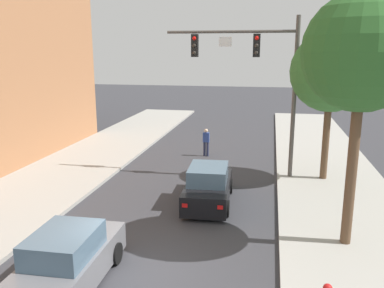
{
  "coord_description": "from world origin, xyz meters",
  "views": [
    {
      "loc": [
        3.54,
        -9.67,
        6.13
      ],
      "look_at": [
        0.14,
        7.66,
        2.0
      ],
      "focal_mm": 37.76,
      "sensor_mm": 36.0,
      "label": 1
    }
  ],
  "objects_px": {
    "street_tree_nearest": "(363,53)",
    "car_following_grey": "(67,262)",
    "traffic_signal_mast": "(258,68)",
    "car_lead_black": "(208,186)",
    "pedestrian_crossing_road": "(206,141)",
    "street_tree_second": "(331,72)"
  },
  "relations": [
    {
      "from": "street_tree_nearest",
      "to": "traffic_signal_mast",
      "type": "bearing_deg",
      "value": 115.0
    },
    {
      "from": "traffic_signal_mast",
      "to": "car_following_grey",
      "type": "xyz_separation_m",
      "value": [
        -4.4,
        -10.55,
        -4.6
      ]
    },
    {
      "from": "street_tree_second",
      "to": "car_following_grey",
      "type": "bearing_deg",
      "value": -126.07
    },
    {
      "from": "street_tree_nearest",
      "to": "street_tree_second",
      "type": "height_order",
      "value": "street_tree_nearest"
    },
    {
      "from": "street_tree_nearest",
      "to": "street_tree_second",
      "type": "bearing_deg",
      "value": 89.25
    },
    {
      "from": "car_following_grey",
      "to": "pedestrian_crossing_road",
      "type": "height_order",
      "value": "pedestrian_crossing_road"
    },
    {
      "from": "street_tree_second",
      "to": "car_lead_black",
      "type": "bearing_deg",
      "value": -141.87
    },
    {
      "from": "car_lead_black",
      "to": "street_tree_nearest",
      "type": "bearing_deg",
      "value": -30.64
    },
    {
      "from": "traffic_signal_mast",
      "to": "street_tree_nearest",
      "type": "height_order",
      "value": "street_tree_nearest"
    },
    {
      "from": "car_lead_black",
      "to": "street_tree_nearest",
      "type": "xyz_separation_m",
      "value": [
        4.86,
        -2.88,
        5.31
      ]
    },
    {
      "from": "street_tree_nearest",
      "to": "car_lead_black",
      "type": "bearing_deg",
      "value": 149.36
    },
    {
      "from": "pedestrian_crossing_road",
      "to": "street_tree_nearest",
      "type": "bearing_deg",
      "value": -59.15
    },
    {
      "from": "car_following_grey",
      "to": "pedestrian_crossing_road",
      "type": "distance_m",
      "value": 14.12
    },
    {
      "from": "car_following_grey",
      "to": "car_lead_black",
      "type": "bearing_deg",
      "value": 67.77
    },
    {
      "from": "car_lead_black",
      "to": "pedestrian_crossing_road",
      "type": "xyz_separation_m",
      "value": [
        -1.29,
        7.42,
        0.19
      ]
    },
    {
      "from": "traffic_signal_mast",
      "to": "pedestrian_crossing_road",
      "type": "height_order",
      "value": "traffic_signal_mast"
    },
    {
      "from": "car_following_grey",
      "to": "street_tree_nearest",
      "type": "xyz_separation_m",
      "value": [
        7.57,
        3.75,
        5.31
      ]
    },
    {
      "from": "street_tree_nearest",
      "to": "car_following_grey",
      "type": "bearing_deg",
      "value": -153.66
    },
    {
      "from": "traffic_signal_mast",
      "to": "car_following_grey",
      "type": "relative_size",
      "value": 1.76
    },
    {
      "from": "traffic_signal_mast",
      "to": "car_lead_black",
      "type": "bearing_deg",
      "value": -113.27
    },
    {
      "from": "traffic_signal_mast",
      "to": "street_tree_nearest",
      "type": "distance_m",
      "value": 7.54
    },
    {
      "from": "pedestrian_crossing_road",
      "to": "street_tree_second",
      "type": "bearing_deg",
      "value": -29.56
    }
  ]
}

